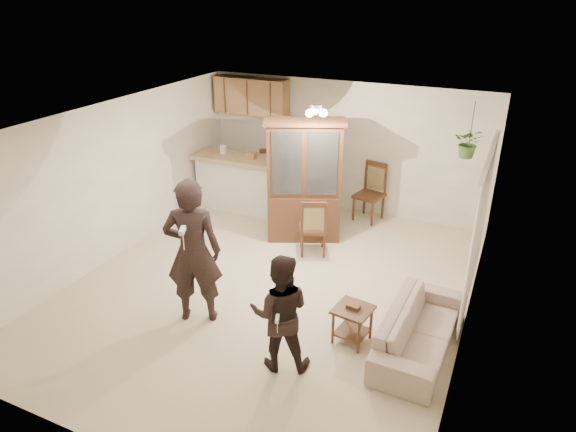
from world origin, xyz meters
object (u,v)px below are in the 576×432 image
at_px(sofa, 420,324).
at_px(adult, 194,258).
at_px(chair_bar, 273,193).
at_px(chair_hutch_left, 368,204).
at_px(child, 280,317).
at_px(chair_hutch_right, 313,237).
at_px(china_hutch, 304,182).
at_px(side_table, 352,324).

bearing_deg(sofa, adult, 103.58).
distance_m(adult, chair_bar, 3.83).
distance_m(chair_bar, chair_hutch_left, 1.89).
relative_size(sofa, adult, 1.04).
bearing_deg(chair_hutch_left, child, -73.21).
distance_m(sofa, chair_hutch_right, 2.76).
xyz_separation_m(china_hutch, chair_hutch_right, (0.36, -0.46, -0.76)).
bearing_deg(chair_bar, chair_hutch_left, -20.93).
bearing_deg(china_hutch, chair_hutch_left, 31.76).
relative_size(chair_bar, chair_hutch_left, 1.07).
relative_size(side_table, chair_bar, 0.46).
xyz_separation_m(sofa, chair_bar, (-3.53, 3.15, -0.04)).
xyz_separation_m(side_table, chair_hutch_right, (-1.33, 1.96, 0.03)).
bearing_deg(chair_hutch_right, chair_bar, -69.47).
height_order(sofa, chair_hutch_right, chair_hutch_right).
bearing_deg(chair_hutch_right, child, 79.54).
distance_m(adult, chair_hutch_left, 4.20).
distance_m(china_hutch, chair_hutch_right, 0.96).
height_order(side_table, chair_hutch_left, chair_hutch_left).
xyz_separation_m(child, chair_hutch_left, (-0.24, 4.38, -0.37)).
bearing_deg(adult, side_table, 166.07).
relative_size(child, chair_bar, 1.16).
xyz_separation_m(adult, chair_hutch_right, (0.71, 2.34, -0.62)).
bearing_deg(side_table, sofa, 13.93).
relative_size(child, side_table, 2.52).
relative_size(sofa, chair_hutch_left, 1.71).
bearing_deg(side_table, child, -129.17).
relative_size(adult, chair_hutch_right, 1.82).
distance_m(child, side_table, 1.08).
height_order(chair_bar, chair_hutch_left, chair_bar).
bearing_deg(chair_bar, china_hutch, -70.35).
distance_m(child, chair_bar, 4.64).
height_order(sofa, adult, adult).
bearing_deg(chair_bar, chair_hutch_right, -73.54).
height_order(sofa, side_table, sofa).
bearing_deg(china_hutch, side_table, -78.68).
bearing_deg(chair_hutch_left, side_table, -62.88).
height_order(adult, child, adult).
relative_size(china_hutch, chair_bar, 1.80).
bearing_deg(side_table, chair_bar, 129.34).
bearing_deg(child, sofa, -166.14).
relative_size(adult, china_hutch, 0.85).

